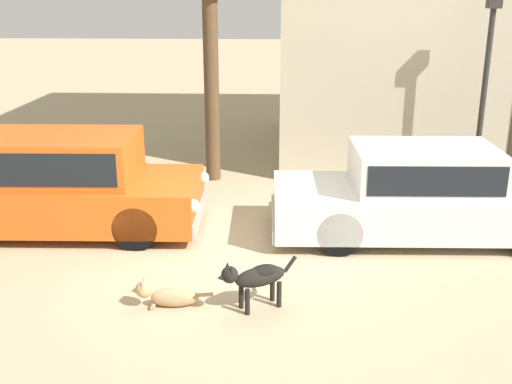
# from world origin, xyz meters

# --- Properties ---
(ground_plane) EXTENTS (80.00, 80.00, 0.00)m
(ground_plane) POSITION_xyz_m (0.00, 0.00, 0.00)
(ground_plane) COLOR tan
(parked_sedan_nearest) EXTENTS (4.31, 1.86, 1.51)m
(parked_sedan_nearest) POSITION_xyz_m (-2.73, 0.97, 0.78)
(parked_sedan_nearest) COLOR #D15619
(parked_sedan_nearest) RESTS_ON ground_plane
(parked_sedan_second) EXTENTS (4.73, 1.84, 1.39)m
(parked_sedan_second) POSITION_xyz_m (2.83, 0.94, 0.68)
(parked_sedan_second) COLOR silver
(parked_sedan_second) RESTS_ON ground_plane
(stray_dog_spotted) EXTENTS (0.95, 0.57, 0.64)m
(stray_dog_spotted) POSITION_xyz_m (0.39, -1.47, 0.41)
(stray_dog_spotted) COLOR black
(stray_dog_spotted) RESTS_ON ground_plane
(stray_dog_tan) EXTENTS (0.98, 0.24, 0.37)m
(stray_dog_tan) POSITION_xyz_m (-0.68, -1.48, 0.15)
(stray_dog_tan) COLOR tan
(stray_dog_tan) RESTS_ON ground_plane
(street_lamp) EXTENTS (0.22, 0.22, 3.57)m
(street_lamp) POSITION_xyz_m (4.21, 3.04, 2.31)
(street_lamp) COLOR #2D2B28
(street_lamp) RESTS_ON ground_plane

